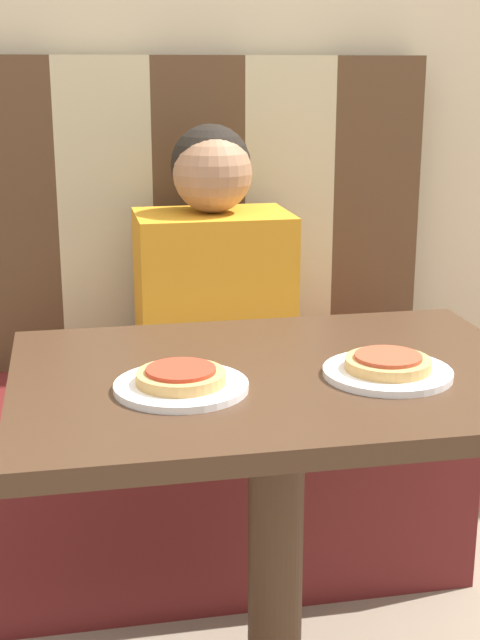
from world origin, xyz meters
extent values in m
cube|color=#C6B28E|center=(0.00, 1.00, 1.30)|extent=(7.00, 0.05, 2.60)
cube|color=#5B1919|center=(0.00, 0.67, 0.24)|extent=(1.21, 0.54, 0.48)
cube|color=#4C331E|center=(-0.48, 0.91, 0.88)|extent=(0.24, 0.06, 0.80)
cube|color=tan|center=(-0.24, 0.91, 0.88)|extent=(0.24, 0.06, 0.80)
cube|color=#4C331E|center=(0.00, 0.91, 0.88)|extent=(0.24, 0.06, 0.80)
cube|color=tan|center=(0.24, 0.91, 0.88)|extent=(0.24, 0.06, 0.80)
cube|color=#4C331E|center=(0.48, 0.91, 0.88)|extent=(0.24, 0.06, 0.80)
cube|color=#422B1C|center=(0.00, 0.00, 0.73)|extent=(0.90, 0.65, 0.03)
cylinder|color=#422B1C|center=(0.00, 0.00, 0.36)|extent=(0.10, 0.10, 0.71)
cube|color=orange|center=(0.00, 0.67, 0.69)|extent=(0.37, 0.25, 0.44)
sphere|color=#9E7051|center=(0.00, 0.67, 1.01)|extent=(0.19, 0.19, 0.19)
sphere|color=black|center=(0.00, 0.69, 1.02)|extent=(0.19, 0.19, 0.19)
cylinder|color=white|center=(-0.17, -0.06, 0.75)|extent=(0.22, 0.22, 0.01)
cylinder|color=white|center=(0.17, -0.06, 0.75)|extent=(0.22, 0.22, 0.01)
cylinder|color=tan|center=(-0.17, -0.06, 0.77)|extent=(0.14, 0.14, 0.02)
cylinder|color=#B73823|center=(-0.17, -0.06, 0.78)|extent=(0.11, 0.11, 0.01)
cylinder|color=tan|center=(0.17, -0.06, 0.77)|extent=(0.14, 0.14, 0.02)
cylinder|color=#AD472D|center=(0.17, -0.06, 0.78)|extent=(0.11, 0.11, 0.01)
camera|label=1|loc=(-0.34, -1.40, 1.25)|focal=50.00mm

